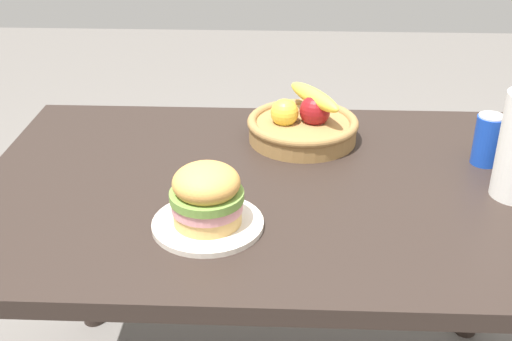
{
  "coord_description": "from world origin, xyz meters",
  "views": [
    {
      "loc": [
        -0.0,
        -1.32,
        1.47
      ],
      "look_at": [
        -0.06,
        -0.06,
        0.81
      ],
      "focal_mm": 45.6,
      "sensor_mm": 36.0,
      "label": 1
    }
  ],
  "objects": [
    {
      "name": "plate",
      "position": [
        -0.15,
        -0.2,
        0.76
      ],
      "size": [
        0.23,
        0.23,
        0.01
      ],
      "primitive_type": "cylinder",
      "color": "silver",
      "rests_on": "dining_table"
    },
    {
      "name": "soda_can",
      "position": [
        0.5,
        0.12,
        0.81
      ],
      "size": [
        0.07,
        0.07,
        0.13
      ],
      "color": "blue",
      "rests_on": "dining_table"
    },
    {
      "name": "sandwich",
      "position": [
        -0.15,
        -0.2,
        0.82
      ],
      "size": [
        0.15,
        0.15,
        0.13
      ],
      "color": "#DBAD60",
      "rests_on": "plate"
    },
    {
      "name": "dining_table",
      "position": [
        0.0,
        0.0,
        0.65
      ],
      "size": [
        1.4,
        0.9,
        0.75
      ],
      "color": "#2D231E",
      "rests_on": "ground_plane"
    },
    {
      "name": "fruit_basket",
      "position": [
        0.06,
        0.24,
        0.79
      ],
      "size": [
        0.29,
        0.29,
        0.14
      ],
      "color": "#9E7542",
      "rests_on": "dining_table"
    }
  ]
}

